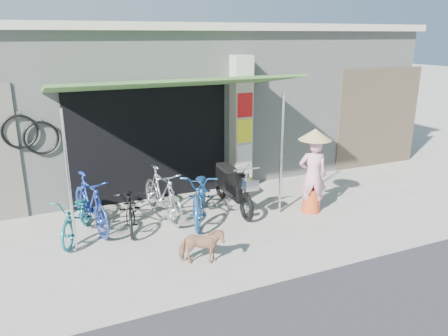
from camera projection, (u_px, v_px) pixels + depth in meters
name	position (u px, v px, depth m)	size (l,w,h in m)	color
ground	(257.00, 235.00, 7.76)	(80.00, 80.00, 0.00)	#A4A094
bicycle_shop	(168.00, 96.00, 11.66)	(12.30, 5.30, 3.66)	#949992
shop_pillar	(240.00, 124.00, 9.78)	(0.42, 0.44, 3.00)	#B8B19D
awning	(176.00, 86.00, 8.09)	(4.60, 1.88, 2.72)	#3C6A2F
neighbour_right	(378.00, 118.00, 11.58)	(2.60, 0.06, 2.60)	brown
bike_teal	(77.00, 216.00, 7.58)	(0.54, 1.54, 0.81)	#1A7376
bike_blue	(90.00, 203.00, 7.88)	(0.48, 1.71, 1.03)	navy
bike_black	(130.00, 206.00, 7.99)	(0.54, 1.54, 0.81)	black
bike_silver	(162.00, 193.00, 8.38)	(0.47, 1.66, 1.00)	silver
bike_navy	(201.00, 194.00, 8.34)	(0.67, 1.91, 1.00)	navy
street_dog	(201.00, 246.00, 6.72)	(0.32, 0.71, 0.60)	tan
moped	(232.00, 186.00, 8.85)	(0.53, 1.85, 1.05)	black
nun	(313.00, 171.00, 8.58)	(0.66, 0.64, 1.70)	pink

